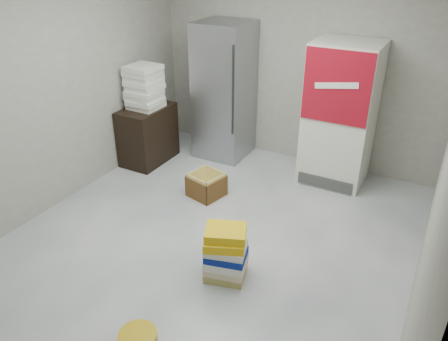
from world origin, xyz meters
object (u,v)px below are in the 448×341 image
steel_fridge (224,92)px  cardboard_box (206,186)px  coke_cooler (340,115)px  wood_shelf (148,135)px  phonebook_stack_main (226,254)px

steel_fridge → cardboard_box: (0.39, -1.19, -0.82)m
steel_fridge → coke_cooler: 1.65m
steel_fridge → coke_cooler: bearing=-0.2°
coke_cooler → cardboard_box: size_ratio=3.95×
coke_cooler → wood_shelf: size_ratio=2.25×
wood_shelf → steel_fridge: bearing=41.3°
coke_cooler → wood_shelf: bearing=-163.7°
cardboard_box → steel_fridge: bearing=122.2°
steel_fridge → coke_cooler: steel_fridge is taller
coke_cooler → phonebook_stack_main: 2.49m
wood_shelf → cardboard_box: wood_shelf is taller
steel_fridge → wood_shelf: size_ratio=2.37×
coke_cooler → cardboard_box: bearing=-136.7°
steel_fridge → wood_shelf: bearing=-138.7°
coke_cooler → wood_shelf: 2.63m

